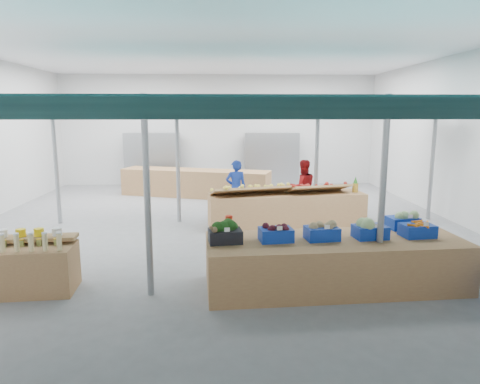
{
  "coord_description": "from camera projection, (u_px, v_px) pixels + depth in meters",
  "views": [
    {
      "loc": [
        0.09,
        -10.19,
        2.7
      ],
      "look_at": [
        0.47,
        -1.6,
        1.14
      ],
      "focal_mm": 32.0,
      "sensor_mm": 36.0,
      "label": 1
    }
  ],
  "objects": [
    {
      "name": "apple_heap_yellow",
      "position": [
        251.0,
        188.0,
        10.12
      ],
      "size": [
        2.01,
        1.12,
        0.27
      ],
      "rotation": [
        0.0,
        0.0,
        0.23
      ],
      "color": "#997247",
      "rests_on": "fruit_counter"
    },
    {
      "name": "pole_grid",
      "position": [
        255.0,
        160.0,
        8.49
      ],
      "size": [
        10.0,
        4.6,
        3.0
      ],
      "color": "gray",
      "rests_on": "floor"
    },
    {
      "name": "back_shelving_left",
      "position": [
        153.0,
        160.0,
        16.11
      ],
      "size": [
        2.0,
        0.5,
        2.0
      ],
      "primitive_type": "cube",
      "color": "#B23F33",
      "rests_on": "floor"
    },
    {
      "name": "vendor_left",
      "position": [
        236.0,
        188.0,
        11.42
      ],
      "size": [
        0.59,
        0.42,
        1.52
      ],
      "primitive_type": "imported",
      "rotation": [
        0.0,
        0.0,
        3.26
      ],
      "color": "navy",
      "rests_on": "floor"
    },
    {
      "name": "crate_celeriac",
      "position": [
        322.0,
        230.0,
        6.64
      ],
      "size": [
        0.54,
        0.43,
        0.31
      ],
      "rotation": [
        0.0,
        0.0,
        0.12
      ],
      "color": "#0E3099",
      "rests_on": "veg_counter"
    },
    {
      "name": "crate_beets",
      "position": [
        276.0,
        233.0,
        6.57
      ],
      "size": [
        0.54,
        0.43,
        0.29
      ],
      "rotation": [
        0.0,
        0.0,
        0.12
      ],
      "color": "#0E3099",
      "rests_on": "veg_counter"
    },
    {
      "name": "fruit_counter",
      "position": [
        287.0,
        210.0,
        10.45
      ],
      "size": [
        3.87,
        1.34,
        0.81
      ],
      "primitive_type": "cube",
      "rotation": [
        0.0,
        0.0,
        0.12
      ],
      "color": "#91603F",
      "rests_on": "floor"
    },
    {
      "name": "hall",
      "position": [
        218.0,
        117.0,
        11.44
      ],
      "size": [
        13.0,
        13.0,
        13.0
      ],
      "color": "silver",
      "rests_on": "ground"
    },
    {
      "name": "sparrow",
      "position": [
        214.0,
        229.0,
        6.31
      ],
      "size": [
        0.12,
        0.09,
        0.11
      ],
      "rotation": [
        0.0,
        0.0,
        0.12
      ],
      "color": "brown",
      "rests_on": "crate_broccoli"
    },
    {
      "name": "crate_cabbage",
      "position": [
        370.0,
        228.0,
        6.72
      ],
      "size": [
        0.54,
        0.43,
        0.35
      ],
      "rotation": [
        0.0,
        0.0,
        0.12
      ],
      "color": "#0E3099",
      "rests_on": "veg_counter"
    },
    {
      "name": "bottle_shelf",
      "position": [
        21.0,
        266.0,
        6.56
      ],
      "size": [
        1.68,
        1.13,
        1.0
      ],
      "rotation": [
        0.0,
        0.0,
        0.08
      ],
      "color": "#91603F",
      "rests_on": "floor"
    },
    {
      "name": "vendor_right",
      "position": [
        303.0,
        188.0,
        11.5
      ],
      "size": [
        0.8,
        0.66,
        1.52
      ],
      "primitive_type": "imported",
      "rotation": [
        0.0,
        0.0,
        3.26
      ],
      "color": "maroon",
      "rests_on": "floor"
    },
    {
      "name": "far_counter",
      "position": [
        195.0,
        183.0,
        14.27
      ],
      "size": [
        5.05,
        2.46,
        0.9
      ],
      "primitive_type": "cube",
      "rotation": [
        0.0,
        0.0,
        -0.31
      ],
      "color": "#91603F",
      "rests_on": "floor"
    },
    {
      "name": "floor",
      "position": [
        218.0,
        226.0,
        10.5
      ],
      "size": [
        13.0,
        13.0,
        0.0
      ],
      "primitive_type": "plane",
      "color": "slate",
      "rests_on": "ground"
    },
    {
      "name": "awnings",
      "position": [
        255.0,
        110.0,
        8.31
      ],
      "size": [
        9.5,
        7.08,
        0.3
      ],
      "color": "#0A272C",
      "rests_on": "pole_grid"
    },
    {
      "name": "veg_counter",
      "position": [
        334.0,
        263.0,
        6.76
      ],
      "size": [
        4.1,
        1.58,
        0.78
      ],
      "primitive_type": "cube",
      "rotation": [
        0.0,
        0.0,
        0.06
      ],
      "color": "#91603F",
      "rests_on": "floor"
    },
    {
      "name": "apple_heap_red",
      "position": [
        319.0,
        187.0,
        10.38
      ],
      "size": [
        1.62,
        1.03,
        0.27
      ],
      "rotation": [
        0.0,
        0.0,
        0.23
      ],
      "color": "#997247",
      "rests_on": "fruit_counter"
    },
    {
      "name": "pole_ribbon",
      "position": [
        229.0,
        219.0,
        6.76
      ],
      "size": [
        0.12,
        0.12,
        0.28
      ],
      "color": "red",
      "rests_on": "pole_grid"
    },
    {
      "name": "back_shelving_right",
      "position": [
        271.0,
        160.0,
        16.3
      ],
      "size": [
        2.0,
        0.5,
        2.0
      ],
      "primitive_type": "cube",
      "color": "#B23F33",
      "rests_on": "floor"
    },
    {
      "name": "pineapple",
      "position": [
        355.0,
        185.0,
        10.53
      ],
      "size": [
        0.14,
        0.14,
        0.39
      ],
      "rotation": [
        0.0,
        0.0,
        0.23
      ],
      "color": "#8C6019",
      "rests_on": "fruit_counter"
    },
    {
      "name": "crate_extra",
      "position": [
        402.0,
        220.0,
        7.29
      ],
      "size": [
        0.55,
        0.44,
        0.32
      ],
      "rotation": [
        0.0,
        0.0,
        0.16
      ],
      "color": "#0E3099",
      "rests_on": "veg_counter"
    },
    {
      "name": "crate_broccoli",
      "position": [
        225.0,
        232.0,
        6.48
      ],
      "size": [
        0.54,
        0.43,
        0.35
      ],
      "rotation": [
        0.0,
        0.0,
        0.12
      ],
      "color": "black",
      "rests_on": "veg_counter"
    },
    {
      "name": "crate_carrots",
      "position": [
        417.0,
        230.0,
        6.81
      ],
      "size": [
        0.54,
        0.43,
        0.29
      ],
      "rotation": [
        0.0,
        0.0,
        0.12
      ],
      "color": "#0E3099",
      "rests_on": "veg_counter"
    }
  ]
}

